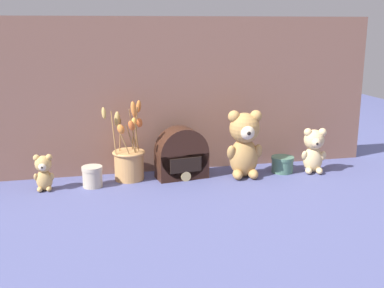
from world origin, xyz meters
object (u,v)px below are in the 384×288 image
Objects in this scene: teddy_bear_medium at (314,150)px; vintage_radio at (182,157)px; decorative_tin_tall at (92,176)px; decorative_tin_short at (282,164)px; teddy_bear_large at (244,143)px; teddy_bear_small at (44,172)px; flower_vase at (129,159)px.

vintage_radio is (-0.55, 0.06, -0.01)m from teddy_bear_medium.
decorative_tin_tall reaches higher than decorative_tin_short.
decorative_tin_short is (0.18, 0.02, -0.11)m from teddy_bear_large.
teddy_bear_small is at bearing 179.41° from teddy_bear_large.
teddy_bear_small is 0.43× the size of flower_vase.
teddy_bear_large is 0.21m from decorative_tin_short.
vintage_radio is (0.21, -0.02, 0.00)m from flower_vase.
teddy_bear_small reaches higher than decorative_tin_tall.
flower_vase is at bearing 173.93° from teddy_bear_medium.
teddy_bear_small is at bearing -178.73° from decorative_tin_tall.
teddy_bear_large is at bearing -0.59° from teddy_bear_small.
teddy_bear_small is 0.95m from decorative_tin_short.
teddy_bear_large reaches higher than decorative_tin_tall.
teddy_bear_medium is 1.07m from teddy_bear_small.
flower_vase is 1.52× the size of vintage_radio.
teddy_bear_medium is (0.30, -0.01, -0.04)m from teddy_bear_large.
teddy_bear_large is 2.90× the size of decorative_tin_short.
teddy_bear_large is 0.26m from vintage_radio.
vintage_radio is (-0.25, 0.04, -0.05)m from teddy_bear_large.
vintage_radio reaches higher than decorative_tin_tall.
teddy_bear_large is 0.78m from teddy_bear_small.
flower_vase is at bearing 175.77° from decorative_tin_short.
decorative_tin_short is at bearing -3.07° from vintage_radio.
teddy_bear_large is 1.96× the size of teddy_bear_small.
flower_vase reaches higher than teddy_bear_large.
teddy_bear_small reaches higher than decorative_tin_short.
teddy_bear_small is 1.48× the size of decorative_tin_short.
teddy_bear_medium reaches higher than decorative_tin_tall.
vintage_radio is at bearing -6.59° from flower_vase.
vintage_radio is at bearing 3.95° from teddy_bear_small.
teddy_bear_large is at bearing -10.21° from vintage_radio.
teddy_bear_medium is 0.59× the size of flower_vase.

